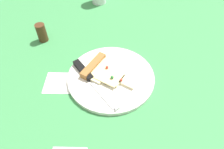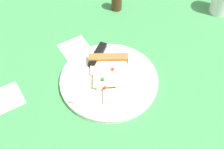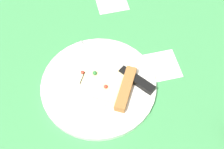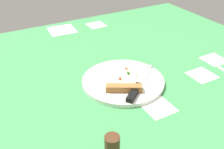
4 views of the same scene
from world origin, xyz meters
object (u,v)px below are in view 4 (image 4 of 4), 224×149
object	(u,v)px
napkin	(62,30)
pizza_slice	(123,82)
plate	(123,81)
knife	(139,86)
pepper_shaker	(112,148)
fork	(221,68)

from	to	relation	value
napkin	pizza_slice	bearing A→B (deg)	91.06
plate	pizza_slice	world-z (taller)	pizza_slice
plate	knife	bearing A→B (deg)	107.33
plate	pepper_shaker	distance (cm)	34.29
napkin	pepper_shaker	bearing A→B (deg)	78.33
knife	pepper_shaker	bearing A→B (deg)	-83.80
knife	napkin	world-z (taller)	knife
plate	pepper_shaker	world-z (taller)	pepper_shaker
fork	napkin	bearing A→B (deg)	127.00
knife	fork	xyz separation A→B (cm)	(-36.12, 3.60, -1.58)
plate	fork	xyz separation A→B (cm)	(-38.19, 10.24, -0.29)
napkin	fork	bearing A→B (deg)	121.18
plate	napkin	world-z (taller)	plate
fork	pepper_shaker	bearing A→B (deg)	-157.35
pizza_slice	fork	size ratio (longest dim) A/B	1.23
napkin	knife	bearing A→B (deg)	94.01
pizza_slice	pepper_shaker	xyz separation A→B (cm)	(18.57, 25.51, 1.50)
pizza_slice	knife	xyz separation A→B (cm)	(-3.35, 4.36, -0.18)
pizza_slice	napkin	xyz separation A→B (cm)	(1.10, -59.09, -1.96)
fork	napkin	distance (cm)	78.37
plate	fork	world-z (taller)	plate
plate	pizza_slice	distance (cm)	3.00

